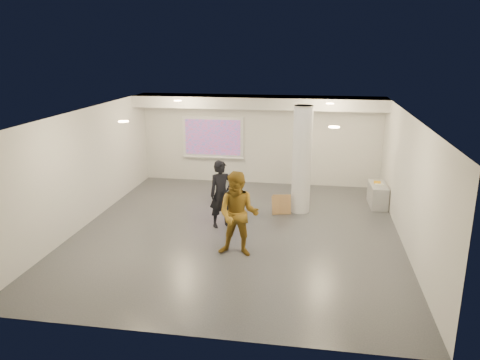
% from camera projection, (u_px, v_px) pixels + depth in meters
% --- Properties ---
extents(floor, '(8.00, 9.00, 0.01)m').
position_uv_depth(floor, '(237.00, 232.00, 11.83)').
color(floor, '#373A3F').
rests_on(floor, ground).
extents(ceiling, '(8.00, 9.00, 0.01)m').
position_uv_depth(ceiling, '(237.00, 113.00, 11.00)').
color(ceiling, white).
rests_on(ceiling, floor).
extents(wall_back, '(8.00, 0.01, 3.00)m').
position_uv_depth(wall_back, '(260.00, 140.00, 15.68)').
color(wall_back, silver).
rests_on(wall_back, floor).
extents(wall_front, '(8.00, 0.01, 3.00)m').
position_uv_depth(wall_front, '(188.00, 251.00, 7.14)').
color(wall_front, silver).
rests_on(wall_front, floor).
extents(wall_left, '(0.01, 9.00, 3.00)m').
position_uv_depth(wall_left, '(84.00, 168.00, 12.04)').
color(wall_left, silver).
rests_on(wall_left, floor).
extents(wall_right, '(0.01, 9.00, 3.00)m').
position_uv_depth(wall_right, '(408.00, 182.00, 10.79)').
color(wall_right, silver).
rests_on(wall_right, floor).
extents(soffit_band, '(8.00, 1.10, 0.36)m').
position_uv_depth(soffit_band, '(258.00, 102.00, 14.80)').
color(soffit_band, silver).
rests_on(soffit_band, ceiling).
extents(downlight_nw, '(0.22, 0.22, 0.02)m').
position_uv_depth(downlight_nw, '(178.00, 101.00, 13.72)').
color(downlight_nw, '#FFCF95').
rests_on(downlight_nw, ceiling).
extents(downlight_ne, '(0.22, 0.22, 0.02)m').
position_uv_depth(downlight_ne, '(330.00, 104.00, 13.03)').
color(downlight_ne, '#FFCF95').
rests_on(downlight_ne, ceiling).
extents(downlight_sw, '(0.22, 0.22, 0.02)m').
position_uv_depth(downlight_sw, '(123.00, 121.00, 9.93)').
color(downlight_sw, '#FFCF95').
rests_on(downlight_sw, ceiling).
extents(downlight_se, '(0.22, 0.22, 0.02)m').
position_uv_depth(downlight_se, '(334.00, 127.00, 9.24)').
color(downlight_se, '#FFCF95').
rests_on(downlight_se, ceiling).
extents(column, '(0.52, 0.52, 3.00)m').
position_uv_depth(column, '(302.00, 160.00, 12.89)').
color(column, silver).
rests_on(column, floor).
extents(projection_screen, '(2.10, 0.13, 1.42)m').
position_uv_depth(projection_screen, '(213.00, 138.00, 15.88)').
color(projection_screen, white).
rests_on(projection_screen, wall_back).
extents(credenza, '(0.50, 1.12, 0.65)m').
position_uv_depth(credenza, '(378.00, 195.00, 13.69)').
color(credenza, '#979A9C').
rests_on(credenza, floor).
extents(papers_stack, '(0.26, 0.33, 0.02)m').
position_uv_depth(papers_stack, '(379.00, 184.00, 13.63)').
color(papers_stack, silver).
rests_on(papers_stack, credenza).
extents(postit_pad, '(0.22, 0.28, 0.03)m').
position_uv_depth(postit_pad, '(377.00, 182.00, 13.75)').
color(postit_pad, '#E8A009').
rests_on(postit_pad, credenza).
extents(cardboard_back, '(0.50, 0.32, 0.53)m').
position_uv_depth(cardboard_back, '(280.00, 205.00, 13.02)').
color(cardboard_back, '#9F7546').
rests_on(cardboard_back, floor).
extents(cardboard_front, '(0.53, 0.27, 0.55)m').
position_uv_depth(cardboard_front, '(282.00, 204.00, 13.02)').
color(cardboard_front, '#9F7546').
rests_on(cardboard_front, floor).
extents(woman, '(0.76, 0.70, 1.75)m').
position_uv_depth(woman, '(221.00, 194.00, 11.96)').
color(woman, black).
rests_on(woman, floor).
extents(man, '(0.97, 0.78, 1.92)m').
position_uv_depth(man, '(238.00, 214.00, 10.27)').
color(man, olive).
rests_on(man, floor).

